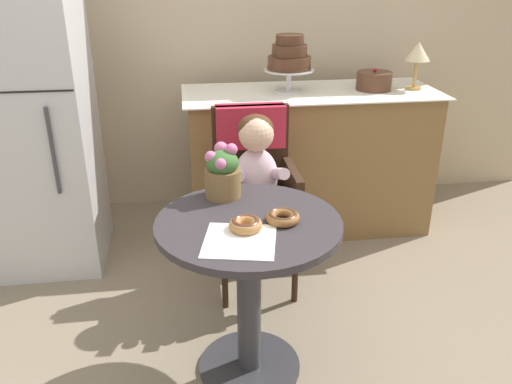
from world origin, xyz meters
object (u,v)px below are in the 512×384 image
object	(u,v)px
cafe_table	(249,268)
wicker_chair	(253,169)
tiered_cake_stand	(289,58)
table_lamp	(418,53)
seated_child	(257,174)
flower_vase	(223,172)
round_layer_cake	(374,81)
donut_mid	(246,224)
refrigerator	(29,119)
donut_front	(283,217)

from	to	relation	value
cafe_table	wicker_chair	bearing A→B (deg)	81.09
tiered_cake_stand	table_lamp	size ratio (longest dim) A/B	1.18
cafe_table	seated_child	distance (m)	0.61
flower_vase	round_layer_cake	world-z (taller)	round_layer_cake
donut_mid	flower_vase	world-z (taller)	flower_vase
tiered_cake_stand	table_lamp	xyz separation A→B (m)	(0.78, -0.03, 0.01)
wicker_chair	refrigerator	size ratio (longest dim) A/B	0.56
flower_vase	refrigerator	xyz separation A→B (m)	(-0.97, 0.86, 0.02)
cafe_table	tiered_cake_stand	world-z (taller)	tiered_cake_stand
tiered_cake_stand	wicker_chair	bearing A→B (deg)	-117.26
donut_front	table_lamp	distance (m)	1.72
donut_mid	refrigerator	bearing A→B (deg)	131.30
table_lamp	refrigerator	xyz separation A→B (m)	(-2.24, -0.17, -0.27)
table_lamp	tiered_cake_stand	bearing A→B (deg)	177.70
donut_mid	seated_child	bearing A→B (deg)	78.27
seated_child	wicker_chair	bearing A→B (deg)	90.00
wicker_chair	donut_front	xyz separation A→B (m)	(0.01, -0.75, 0.10)
donut_front	cafe_table	bearing A→B (deg)	167.55
tiered_cake_stand	round_layer_cake	xyz separation A→B (m)	(0.53, -0.01, -0.15)
donut_mid	round_layer_cake	distance (m)	1.68
flower_vase	table_lamp	bearing A→B (deg)	39.05
wicker_chair	round_layer_cake	world-z (taller)	round_layer_cake
seated_child	flower_vase	size ratio (longest dim) A/B	3.19
donut_front	refrigerator	xyz separation A→B (m)	(-1.18, 1.13, 0.11)
wicker_chair	donut_mid	world-z (taller)	wicker_chair
seated_child	refrigerator	xyz separation A→B (m)	(-1.16, 0.53, 0.17)
flower_vase	seated_child	bearing A→B (deg)	59.92
refrigerator	tiered_cake_stand	bearing A→B (deg)	7.81
donut_front	flower_vase	distance (m)	0.35
round_layer_cake	cafe_table	bearing A→B (deg)	-126.01
seated_child	donut_mid	size ratio (longest dim) A/B	5.84
round_layer_cake	refrigerator	world-z (taller)	refrigerator
wicker_chair	refrigerator	bearing A→B (deg)	162.61
seated_child	table_lamp	size ratio (longest dim) A/B	2.55
flower_vase	refrigerator	size ratio (longest dim) A/B	0.13
flower_vase	donut_front	bearing A→B (deg)	-52.80
seated_child	donut_mid	distance (m)	0.66
wicker_chair	flower_vase	distance (m)	0.55
cafe_table	refrigerator	bearing A→B (deg)	133.67
wicker_chair	seated_child	size ratio (longest dim) A/B	1.31
cafe_table	donut_mid	world-z (taller)	donut_mid
refrigerator	donut_mid	bearing A→B (deg)	-48.70
table_lamp	wicker_chair	bearing A→B (deg)	-153.25
refrigerator	round_layer_cake	bearing A→B (deg)	5.52
round_layer_cake	table_lamp	world-z (taller)	table_lamp
seated_child	table_lamp	world-z (taller)	table_lamp
cafe_table	refrigerator	size ratio (longest dim) A/B	0.42
flower_vase	table_lamp	distance (m)	1.66
round_layer_cake	table_lamp	bearing A→B (deg)	-5.34
table_lamp	refrigerator	bearing A→B (deg)	-175.69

